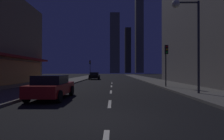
# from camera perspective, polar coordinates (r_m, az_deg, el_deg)

# --- Properties ---
(ground_plane) EXTENTS (78.00, 136.00, 0.10)m
(ground_plane) POSITION_cam_1_polar(r_m,az_deg,el_deg) (38.03, 0.10, -2.97)
(ground_plane) COLOR black
(sidewalk_right) EXTENTS (4.00, 76.00, 0.15)m
(sidewalk_right) POSITION_cam_1_polar(r_m,az_deg,el_deg) (38.63, 10.55, -2.74)
(sidewalk_right) COLOR #605E59
(sidewalk_right) RESTS_ON ground
(sidewalk_left) EXTENTS (4.00, 76.00, 0.15)m
(sidewalk_left) POSITION_cam_1_polar(r_m,az_deg,el_deg) (38.69, -10.34, -2.73)
(sidewalk_left) COLOR #605E59
(sidewalk_left) RESTS_ON ground
(lane_marking_center) EXTENTS (0.16, 23.00, 0.01)m
(lane_marking_center) POSITION_cam_1_polar(r_m,az_deg,el_deg) (14.49, -0.35, -7.08)
(lane_marking_center) COLOR silver
(lane_marking_center) RESTS_ON ground
(skyscraper_distant_tall) EXTENTS (7.69, 5.49, 48.00)m
(skyscraper_distant_tall) POSITION_cam_1_polar(r_m,az_deg,el_deg) (143.22, 0.90, 8.64)
(skyscraper_distant_tall) COLOR #65604C
(skyscraper_distant_tall) RESTS_ON ground
(skyscraper_distant_mid) EXTENTS (5.08, 8.11, 39.21)m
(skyscraper_distant_mid) POSITION_cam_1_polar(r_m,az_deg,el_deg) (156.82, 5.12, 6.24)
(skyscraper_distant_mid) COLOR #2F2C23
(skyscraper_distant_mid) RESTS_ON ground
(skyscraper_distant_short) EXTENTS (6.96, 8.92, 75.19)m
(skyscraper_distant_short) POSITION_cam_1_polar(r_m,az_deg,el_deg) (168.60, 8.75, 11.98)
(skyscraper_distant_short) COLOR #635E4A
(skyscraper_distant_short) RESTS_ON ground
(car_parked_near) EXTENTS (1.98, 4.24, 1.45)m
(car_parked_near) POSITION_cam_1_polar(r_m,az_deg,el_deg) (11.50, -18.89, -5.14)
(car_parked_near) COLOR #B21919
(car_parked_near) RESTS_ON ground
(car_parked_far) EXTENTS (1.98, 4.24, 1.45)m
(car_parked_far) POSITION_cam_1_polar(r_m,az_deg,el_deg) (35.84, -5.69, -1.86)
(car_parked_far) COLOR black
(car_parked_far) RESTS_ON ground
(fire_hydrant_far_left) EXTENTS (0.42, 0.30, 0.65)m
(fire_hydrant_far_left) POSITION_cam_1_polar(r_m,az_deg,el_deg) (24.01, -14.33, -3.31)
(fire_hydrant_far_left) COLOR #B2B2B2
(fire_hydrant_far_left) RESTS_ON sidewalk_left
(traffic_light_near_right) EXTENTS (0.32, 0.48, 4.20)m
(traffic_light_near_right) POSITION_cam_1_polar(r_m,az_deg,el_deg) (18.55, 17.09, 4.28)
(traffic_light_near_right) COLOR #2D2D2D
(traffic_light_near_right) RESTS_ON sidewalk_right
(traffic_light_far_left) EXTENTS (0.32, 0.48, 4.20)m
(traffic_light_far_left) POSITION_cam_1_polar(r_m,az_deg,el_deg) (43.74, -7.10, 1.63)
(traffic_light_far_left) COLOR #2D2D2D
(traffic_light_far_left) RESTS_ON sidewalk_left
(street_lamp_right) EXTENTS (1.96, 0.56, 6.58)m
(street_lamp_right) POSITION_cam_1_polar(r_m,az_deg,el_deg) (13.91, 23.00, 13.67)
(street_lamp_right) COLOR #38383D
(street_lamp_right) RESTS_ON sidewalk_right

